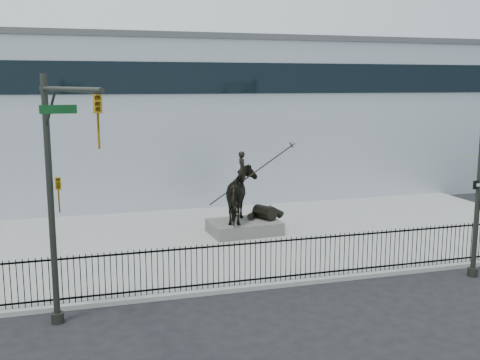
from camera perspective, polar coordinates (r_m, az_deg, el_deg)
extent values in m
plane|color=black|center=(18.20, 5.07, -11.96)|extent=(120.00, 120.00, 0.00)
cube|color=gray|center=(24.48, -0.92, -5.99)|extent=(30.00, 12.00, 0.15)
cube|color=#B3B9C3|center=(36.33, -6.43, 6.21)|extent=(44.00, 14.00, 9.00)
cube|color=black|center=(19.19, 3.71, -9.82)|extent=(22.00, 0.05, 0.05)
cube|color=black|center=(18.81, 3.75, -6.23)|extent=(22.00, 0.05, 0.05)
cube|color=black|center=(19.00, 3.73, -8.12)|extent=(22.00, 0.03, 1.50)
cube|color=#585550|center=(25.00, 0.42, -4.80)|extent=(3.15, 2.28, 0.57)
imported|color=black|center=(24.67, 0.43, -1.47)|extent=(2.20, 2.52, 2.40)
imported|color=black|center=(24.44, 0.23, 1.04)|extent=(0.43, 0.62, 1.62)
cylinder|color=black|center=(24.63, 1.15, 0.53)|extent=(3.86, 0.32, 2.44)
cylinder|color=#262923|center=(17.24, -18.05, -13.17)|extent=(0.36, 0.36, 0.30)
cylinder|color=#262923|center=(16.26, -18.67, -2.21)|extent=(0.18, 0.18, 7.00)
cylinder|color=#262923|center=(13.79, -17.19, 8.80)|extent=(1.47, 4.84, 0.12)
imported|color=#C08E15|center=(11.70, -14.20, 5.74)|extent=(0.18, 0.22, 1.10)
imported|color=#C08E15|center=(16.21, -17.93, -1.48)|extent=(0.16, 0.20, 1.00)
cube|color=#0C3F19|center=(14.73, -17.99, 6.85)|extent=(0.90, 0.03, 0.22)
cylinder|color=#262923|center=(21.72, 22.55, -8.62)|extent=(0.36, 0.36, 0.30)
cylinder|color=#262923|center=(20.95, 23.14, 0.12)|extent=(0.18, 0.18, 7.00)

